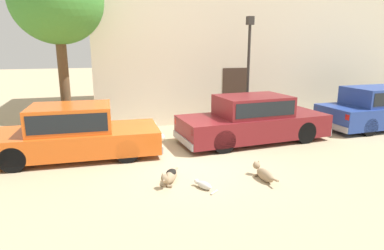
{
  "coord_description": "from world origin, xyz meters",
  "views": [
    {
      "loc": [
        -2.32,
        -7.78,
        2.91
      ],
      "look_at": [
        0.04,
        0.2,
        0.9
      ],
      "focal_mm": 30.49,
      "sensor_mm": 36.0,
      "label": 1
    }
  ],
  "objects": [
    {
      "name": "stray_cat",
      "position": [
        -0.29,
        -1.76,
        0.08
      ],
      "size": [
        0.38,
        0.59,
        0.16
      ],
      "rotation": [
        0.0,
        0.0,
        2.08
      ],
      "color": "beige",
      "rests_on": "ground_plane"
    },
    {
      "name": "stray_dog_tan",
      "position": [
        1.15,
        -1.69,
        0.15
      ],
      "size": [
        0.26,
        0.98,
        0.35
      ],
      "rotation": [
        0.0,
        0.0,
        1.65
      ],
      "color": "#997F60",
      "rests_on": "ground_plane"
    },
    {
      "name": "parked_sedan_third",
      "position": [
        7.6,
        1.45,
        0.75
      ],
      "size": [
        4.87,
        1.92,
        1.5
      ],
      "rotation": [
        0.0,
        0.0,
        0.03
      ],
      "color": "navy",
      "rests_on": "ground_plane"
    },
    {
      "name": "acacia_tree_left",
      "position": [
        -3.24,
        2.99,
        4.18
      ],
      "size": [
        2.67,
        2.41,
        5.5
      ],
      "color": "brown",
      "rests_on": "ground_plane"
    },
    {
      "name": "apartment_block",
      "position": [
        5.24,
        7.24,
        4.1
      ],
      "size": [
        15.29,
        6.55,
        8.2
      ],
      "color": "beige",
      "rests_on": "ground_plane"
    },
    {
      "name": "ground_plane",
      "position": [
        0.0,
        0.0,
        0.0
      ],
      "size": [
        80.0,
        80.0,
        0.0
      ],
      "primitive_type": "plane",
      "color": "tan"
    },
    {
      "name": "parked_sedan_nearest",
      "position": [
        -2.97,
        1.17,
        0.7
      ],
      "size": [
        4.64,
        1.97,
        1.42
      ],
      "rotation": [
        0.0,
        0.0,
        -0.04
      ],
      "color": "#D15619",
      "rests_on": "ground_plane"
    },
    {
      "name": "stray_dog_spotted",
      "position": [
        -0.9,
        -1.28,
        0.16
      ],
      "size": [
        0.57,
        0.88,
        0.36
      ],
      "rotation": [
        0.0,
        0.0,
        4.17
      ],
      "color": "#997F60",
      "rests_on": "ground_plane"
    },
    {
      "name": "street_lamp",
      "position": [
        2.9,
        2.85,
        2.5
      ],
      "size": [
        0.22,
        0.22,
        3.91
      ],
      "color": "#2D2B28",
      "rests_on": "ground_plane"
    },
    {
      "name": "parked_sedan_second",
      "position": [
        2.31,
        1.18,
        0.71
      ],
      "size": [
        4.87,
        2.05,
        1.44
      ],
      "rotation": [
        0.0,
        0.0,
        0.07
      ],
      "color": "maroon",
      "rests_on": "ground_plane"
    }
  ]
}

